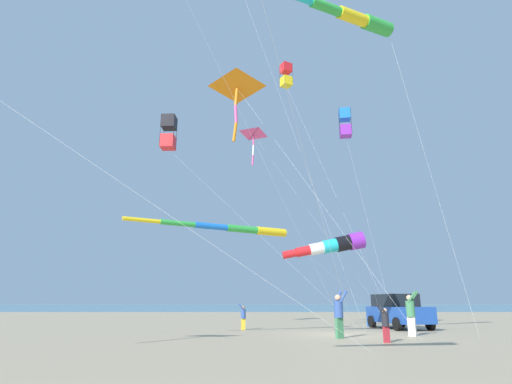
% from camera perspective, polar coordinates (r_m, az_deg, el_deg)
% --- Properties ---
extents(ground_plane, '(600.00, 600.00, 0.00)m').
position_cam_1_polar(ground_plane, '(20.02, 12.20, -18.70)').
color(ground_plane, tan).
extents(ocean_water_strip, '(240.00, 600.00, 0.01)m').
position_cam_1_polar(ocean_water_strip, '(184.61, 1.14, -15.44)').
color(ocean_water_strip, teal).
rests_on(ocean_water_strip, ground_plane).
extents(parked_car, '(4.55, 2.66, 1.85)m').
position_cam_1_polar(parked_car, '(25.01, 18.97, -15.26)').
color(parked_car, '#1E479E').
rests_on(parked_car, ground_plane).
extents(cooler_box, '(0.62, 0.42, 0.42)m').
position_cam_1_polar(cooler_box, '(26.86, 15.67, -17.02)').
color(cooler_box, blue).
rests_on(cooler_box, ground_plane).
extents(person_adult_flyer, '(0.64, 0.68, 1.89)m').
position_cam_1_polar(person_adult_flyer, '(19.75, 20.60, -15.17)').
color(person_adult_flyer, silver).
rests_on(person_adult_flyer, ground_plane).
extents(person_child_green_jacket, '(0.35, 0.43, 1.32)m').
position_cam_1_polar(person_child_green_jacket, '(16.38, 17.43, -16.74)').
color(person_child_green_jacket, '#B72833').
rests_on(person_child_green_jacket, ground_plane).
extents(person_child_grey_jacket, '(0.33, 0.42, 1.34)m').
position_cam_1_polar(person_child_grey_jacket, '(23.02, -1.79, -16.67)').
color(person_child_grey_jacket, gold).
rests_on(person_child_grey_jacket, ground_plane).
extents(person_bystander_far, '(0.60, 0.67, 1.88)m').
position_cam_1_polar(person_bystander_far, '(17.79, 11.37, -15.93)').
color(person_bystander_far, '#3D7F51').
rests_on(person_bystander_far, ground_plane).
extents(kite_box_orange_high_right, '(1.49, 11.78, 12.76)m').
position_cam_1_polar(kite_box_orange_high_right, '(26.58, -11.98, 8.07)').
color(kite_box_orange_high_right, black).
rests_on(kite_box_orange_high_right, ground_plane).
extents(kite_delta_teal_far_right, '(3.95, 9.25, 11.43)m').
position_cam_1_polar(kite_delta_teal_far_right, '(24.89, -0.36, 7.94)').
color(kite_delta_teal_far_right, '#EF4C93').
rests_on(kite_delta_teal_far_right, ground_plane).
extents(kite_box_rainbow_low_near, '(2.80, 3.01, 11.87)m').
position_cam_1_polar(kite_box_rainbow_low_near, '(23.81, 12.21, 9.28)').
color(kite_box_rainbow_low_near, blue).
rests_on(kite_box_rainbow_low_near, ground_plane).
extents(kite_delta_long_streamer_right, '(2.91, 8.23, 12.37)m').
position_cam_1_polar(kite_delta_long_streamer_right, '(21.25, -2.62, 14.14)').
color(kite_delta_long_streamer_right, orange).
rests_on(kite_delta_long_streamer_right, ground_plane).
extents(kite_windsock_white_trailing, '(5.70, 6.06, 4.66)m').
position_cam_1_polar(kite_windsock_white_trailing, '(19.84, 10.76, -7.24)').
color(kite_windsock_white_trailing, purple).
rests_on(kite_windsock_white_trailing, ground_plane).
extents(kite_windsock_black_fish_shape, '(5.01, 8.32, 13.40)m').
position_cam_1_polar(kite_windsock_black_fish_shape, '(19.23, 13.47, 22.38)').
color(kite_windsock_black_fish_shape, green).
rests_on(kite_windsock_black_fish_shape, ground_plane).
extents(kite_box_green_low_center, '(6.23, 6.41, 21.67)m').
position_cam_1_polar(kite_box_green_low_center, '(37.54, 4.18, 15.79)').
color(kite_box_green_low_center, red).
rests_on(kite_box_green_low_center, ground_plane).
extents(kite_windsock_yellow_midlevel, '(9.68, 13.64, 4.90)m').
position_cam_1_polar(kite_windsock_yellow_midlevel, '(19.13, -3.11, -5.04)').
color(kite_windsock_yellow_midlevel, yellow).
rests_on(kite_windsock_yellow_midlevel, ground_plane).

